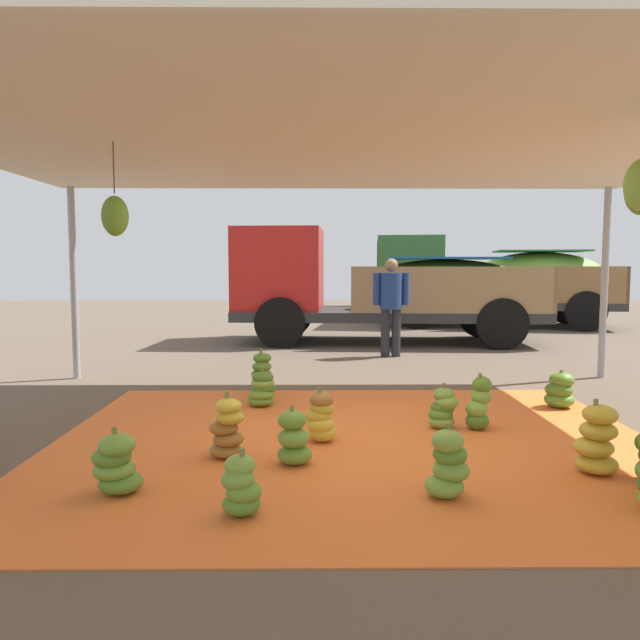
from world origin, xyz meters
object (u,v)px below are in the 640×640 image
object	(u,v)px
banana_bunch_3	(448,465)
worker_0	(391,300)
banana_bunch_14	(321,418)
banana_bunch_9	(262,375)
cargo_truck_far	(489,279)
banana_bunch_13	(443,409)
banana_bunch_0	(294,439)
banana_bunch_4	(116,465)
banana_bunch_15	(479,405)
banana_bunch_6	(241,487)
banana_bunch_7	(597,442)
banana_bunch_5	(227,430)
cargo_truck_main	(375,286)
banana_bunch_8	(262,390)
banana_bunch_10	(560,391)

from	to	relation	value
banana_bunch_3	worker_0	bearing A→B (deg)	86.35
banana_bunch_14	worker_0	xyz separation A→B (m)	(1.30, 5.36, 0.79)
banana_bunch_9	cargo_truck_far	size ratio (longest dim) A/B	0.09
banana_bunch_13	banana_bunch_14	distance (m)	1.30
banana_bunch_0	banana_bunch_4	bearing A→B (deg)	-152.62
banana_bunch_15	worker_0	bearing A→B (deg)	93.08
banana_bunch_13	banana_bunch_14	bearing A→B (deg)	-159.92
banana_bunch_14	worker_0	world-z (taller)	worker_0
banana_bunch_6	banana_bunch_7	bearing A→B (deg)	16.21
banana_bunch_4	banana_bunch_5	bearing A→B (deg)	51.18
banana_bunch_9	worker_0	size ratio (longest dim) A/B	0.33
banana_bunch_9	cargo_truck_far	bearing A→B (deg)	59.08
banana_bunch_14	cargo_truck_far	size ratio (longest dim) A/B	0.08
banana_bunch_5	cargo_truck_main	size ratio (longest dim) A/B	0.09
banana_bunch_4	cargo_truck_main	world-z (taller)	cargo_truck_main
banana_bunch_9	banana_bunch_15	world-z (taller)	banana_bunch_9
cargo_truck_main	cargo_truck_far	bearing A→B (deg)	45.72
worker_0	banana_bunch_15	bearing A→B (deg)	-86.92
banana_bunch_3	banana_bunch_5	xyz separation A→B (m)	(-1.67, 0.92, 0.01)
banana_bunch_5	banana_bunch_8	size ratio (longest dim) A/B	1.24
banana_bunch_3	banana_bunch_6	size ratio (longest dim) A/B	1.21
banana_bunch_13	banana_bunch_14	world-z (taller)	banana_bunch_14
banana_bunch_14	banana_bunch_7	bearing A→B (deg)	-22.94
banana_bunch_9	banana_bunch_14	distance (m)	2.18
banana_bunch_13	banana_bunch_3	bearing A→B (deg)	-100.64
banana_bunch_8	cargo_truck_main	world-z (taller)	cargo_truck_main
banana_bunch_5	banana_bunch_7	world-z (taller)	banana_bunch_7
banana_bunch_6	banana_bunch_14	size ratio (longest dim) A/B	0.87
worker_0	banana_bunch_7	bearing A→B (deg)	-82.43
banana_bunch_8	banana_bunch_15	distance (m)	2.46
banana_bunch_15	cargo_truck_main	distance (m)	7.14
banana_bunch_0	banana_bunch_3	xyz separation A→B (m)	(1.10, -0.73, 0.02)
banana_bunch_4	banana_bunch_10	bearing A→B (deg)	32.11
banana_bunch_5	worker_0	bearing A→B (deg)	70.18
banana_bunch_5	banana_bunch_13	xyz separation A→B (m)	(2.02, 0.91, -0.04)
banana_bunch_9	cargo_truck_far	world-z (taller)	cargo_truck_far
banana_bunch_0	banana_bunch_15	size ratio (longest dim) A/B	0.87
banana_bunch_4	banana_bunch_9	size ratio (longest dim) A/B	0.83
cargo_truck_far	banana_bunch_7	bearing A→B (deg)	-101.81
banana_bunch_5	cargo_truck_main	bearing A→B (deg)	75.71
cargo_truck_far	worker_0	distance (m)	6.50
banana_bunch_8	cargo_truck_far	world-z (taller)	cargo_truck_far
banana_bunch_5	banana_bunch_7	bearing A→B (deg)	-8.44
banana_bunch_0	banana_bunch_7	world-z (taller)	banana_bunch_7
banana_bunch_9	banana_bunch_3	bearing A→B (deg)	-65.28
banana_bunch_6	banana_bunch_14	world-z (taller)	banana_bunch_14
banana_bunch_6	banana_bunch_8	bearing A→B (deg)	92.27
banana_bunch_6	cargo_truck_far	bearing A→B (deg)	67.81
cargo_truck_main	banana_bunch_8	bearing A→B (deg)	-107.36
banana_bunch_4	banana_bunch_15	distance (m)	3.49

